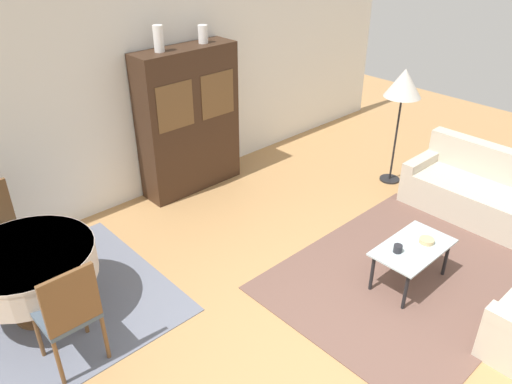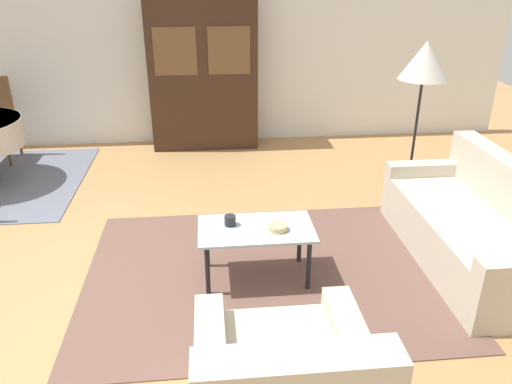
{
  "view_description": "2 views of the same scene",
  "coord_description": "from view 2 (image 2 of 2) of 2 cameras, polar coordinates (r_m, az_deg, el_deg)",
  "views": [
    {
      "loc": [
        -2.7,
        -1.72,
        3.38
      ],
      "look_at": [
        0.2,
        1.4,
        0.95
      ],
      "focal_mm": 35.0,
      "sensor_mm": 36.0,
      "label": 1
    },
    {
      "loc": [
        0.87,
        -3.13,
        2.28
      ],
      "look_at": [
        1.2,
        0.17,
        0.75
      ],
      "focal_mm": 35.0,
      "sensor_mm": 36.0,
      "label": 2
    }
  ],
  "objects": [
    {
      "name": "ground_plane",
      "position": [
        3.97,
        -17.55,
        -11.62
      ],
      "size": [
        14.0,
        14.0,
        0.0
      ],
      "primitive_type": "plane",
      "color": "tan"
    },
    {
      "name": "wall_back",
      "position": [
        6.88,
        -13.41,
        16.38
      ],
      "size": [
        10.0,
        0.06,
        2.7
      ],
      "color": "white",
      "rests_on": "ground_plane"
    },
    {
      "name": "area_rug",
      "position": [
        4.07,
        1.05,
        -9.22
      ],
      "size": [
        2.85,
        2.14,
        0.01
      ],
      "color": "brown",
      "rests_on": "ground_plane"
    },
    {
      "name": "couch",
      "position": [
        4.48,
        23.88,
        -3.85
      ],
      "size": [
        0.83,
        1.87,
        0.83
      ],
      "rotation": [
        0.0,
        0.0,
        1.57
      ],
      "color": "beige",
      "rests_on": "ground_plane"
    },
    {
      "name": "coffee_table",
      "position": [
        3.82,
        -0.0,
        -4.81
      ],
      "size": [
        0.88,
        0.5,
        0.44
      ],
      "color": "black",
      "rests_on": "area_rug"
    },
    {
      "name": "display_cabinet",
      "position": [
        6.64,
        -6.03,
        13.16
      ],
      "size": [
        1.37,
        0.42,
        1.91
      ],
      "color": "#382316",
      "rests_on": "ground_plane"
    },
    {
      "name": "floor_lamp",
      "position": [
        5.24,
        18.71,
        13.67
      ],
      "size": [
        0.48,
        0.48,
        1.61
      ],
      "color": "black",
      "rests_on": "ground_plane"
    },
    {
      "name": "cup",
      "position": [
        3.81,
        -2.98,
        -3.28
      ],
      "size": [
        0.09,
        0.09,
        0.08
      ],
      "color": "#232328",
      "rests_on": "coffee_table"
    },
    {
      "name": "bowl",
      "position": [
        3.75,
        2.48,
        -4.05
      ],
      "size": [
        0.15,
        0.15,
        0.04
      ],
      "color": "tan",
      "rests_on": "coffee_table"
    }
  ]
}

